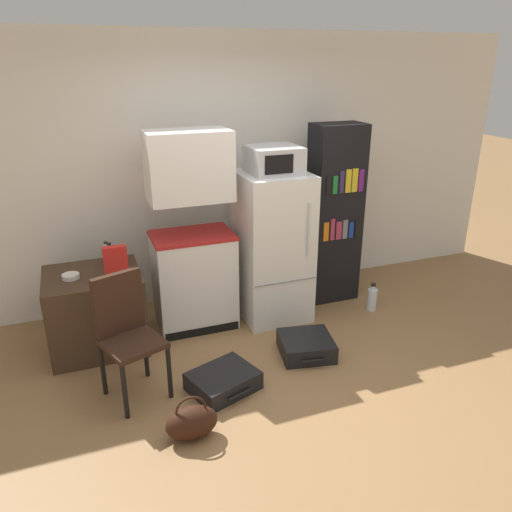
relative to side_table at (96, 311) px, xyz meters
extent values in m
plane|color=olive|center=(1.34, -1.25, -0.35)|extent=(24.00, 24.00, 0.00)
cube|color=white|center=(1.54, 0.75, 0.99)|extent=(6.40, 0.10, 2.68)
cube|color=#422D1E|center=(0.00, 0.00, 0.00)|extent=(0.80, 0.70, 0.71)
cube|color=white|center=(0.92, 0.10, 0.09)|extent=(0.73, 0.50, 0.89)
cube|color=#B21E1E|center=(0.92, 0.10, 0.56)|extent=(0.75, 0.51, 0.03)
cube|color=white|center=(0.92, 0.10, 1.20)|extent=(0.73, 0.42, 0.61)
cube|color=black|center=(0.92, -0.15, -0.31)|extent=(0.70, 0.01, 0.08)
cube|color=silver|center=(1.69, 0.02, 0.37)|extent=(0.64, 0.65, 1.45)
cube|color=gray|center=(1.69, -0.30, 0.14)|extent=(0.61, 0.01, 0.01)
cylinder|color=silver|center=(1.89, -0.32, 0.63)|extent=(0.02, 0.02, 0.51)
cube|color=#B7B7BC|center=(1.69, 0.02, 1.21)|extent=(0.46, 0.43, 0.24)
cube|color=black|center=(1.65, -0.20, 1.21)|extent=(0.26, 0.01, 0.16)
cube|color=black|center=(2.43, 0.18, 0.57)|extent=(0.51, 0.33, 1.84)
cube|color=orange|center=(2.25, 0.01, 0.46)|extent=(0.06, 0.01, 0.19)
cube|color=#A33351|center=(2.33, 0.01, 0.47)|extent=(0.04, 0.01, 0.22)
cube|color=#A33351|center=(2.40, 0.01, 0.46)|extent=(0.06, 0.01, 0.19)
cube|color=slate|center=(2.47, 0.01, 0.46)|extent=(0.05, 0.01, 0.20)
cube|color=#193899|center=(2.54, 0.01, 0.44)|extent=(0.05, 0.01, 0.16)
cube|color=black|center=(2.61, 0.01, 0.45)|extent=(0.06, 0.01, 0.17)
cube|color=black|center=(2.25, 0.01, 0.93)|extent=(0.05, 0.01, 0.18)
cube|color=#1E7033|center=(2.33, 0.01, 0.93)|extent=(0.05, 0.01, 0.18)
cube|color=#332856|center=(2.40, 0.01, 0.95)|extent=(0.04, 0.01, 0.22)
cube|color=gold|center=(2.47, 0.01, 0.96)|extent=(0.06, 0.01, 0.23)
cube|color=gold|center=(2.54, 0.01, 0.96)|extent=(0.06, 0.01, 0.23)
cube|color=#661E75|center=(2.61, 0.01, 0.95)|extent=(0.06, 0.01, 0.22)
cylinder|color=black|center=(0.18, 0.05, 0.45)|extent=(0.07, 0.07, 0.19)
cylinder|color=black|center=(0.18, 0.05, 0.56)|extent=(0.03, 0.03, 0.03)
cylinder|color=black|center=(0.18, 0.05, 0.59)|extent=(0.04, 0.04, 0.02)
cylinder|color=silver|center=(0.16, 0.17, 0.44)|extent=(0.06, 0.06, 0.17)
cylinder|color=silver|center=(0.16, 0.17, 0.54)|extent=(0.03, 0.03, 0.03)
cylinder|color=black|center=(0.16, 0.17, 0.56)|extent=(0.03, 0.03, 0.02)
cylinder|color=#AD1914|center=(0.29, 0.18, 0.41)|extent=(0.08, 0.08, 0.12)
cylinder|color=#AD1914|center=(0.29, 0.18, 0.48)|extent=(0.04, 0.04, 0.02)
cylinder|color=black|center=(0.29, 0.18, 0.49)|extent=(0.04, 0.04, 0.01)
cylinder|color=silver|center=(-0.16, -0.04, 0.37)|extent=(0.14, 0.14, 0.04)
cube|color=red|center=(0.20, -0.21, 0.50)|extent=(0.19, 0.07, 0.30)
cylinder|color=black|center=(0.11, -1.08, -0.13)|extent=(0.04, 0.04, 0.44)
cylinder|color=black|center=(0.45, -0.96, -0.13)|extent=(0.04, 0.04, 0.44)
cylinder|color=black|center=(-0.02, -0.74, -0.13)|extent=(0.04, 0.04, 0.44)
cylinder|color=black|center=(0.33, -0.62, -0.13)|extent=(0.04, 0.04, 0.44)
cube|color=#331E14|center=(0.22, -0.85, 0.11)|extent=(0.51, 0.51, 0.04)
cube|color=#331E14|center=(0.16, -0.68, 0.37)|extent=(0.37, 0.18, 0.48)
cube|color=black|center=(0.86, -1.00, -0.28)|extent=(0.60, 0.54, 0.15)
cylinder|color=black|center=(0.93, -1.21, -0.28)|extent=(0.22, 0.09, 0.02)
cube|color=black|center=(1.68, -0.77, -0.27)|extent=(0.52, 0.51, 0.16)
cylinder|color=black|center=(1.64, -1.01, -0.27)|extent=(0.20, 0.06, 0.02)
ellipsoid|color=#33190F|center=(0.50, -1.44, -0.23)|extent=(0.36, 0.20, 0.24)
torus|color=#33190F|center=(0.50, -1.44, -0.13)|extent=(0.21, 0.02, 0.21)
cylinder|color=silver|center=(2.68, -0.26, -0.24)|extent=(0.10, 0.10, 0.23)
cylinder|color=silver|center=(2.68, -0.26, -0.10)|extent=(0.04, 0.04, 0.04)
cylinder|color=black|center=(2.68, -0.26, -0.07)|extent=(0.05, 0.05, 0.02)
camera|label=1|loc=(-0.05, -4.14, 2.07)|focal=35.00mm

